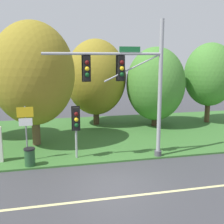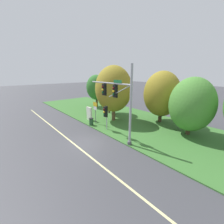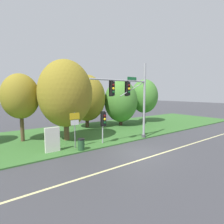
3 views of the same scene
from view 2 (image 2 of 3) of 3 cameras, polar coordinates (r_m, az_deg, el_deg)
ground_plane at (r=15.53m, az=-9.51°, el=-11.17°), size 160.00×160.00×0.00m
lane_stripe at (r=15.04m, az=-13.53°, el=-12.30°), size 36.00×0.16×0.01m
grass_verge at (r=20.54m, az=10.77°, el=-4.46°), size 48.00×11.50×0.10m
traffic_signal_mast at (r=14.50m, az=2.46°, el=5.38°), size 6.32×0.49×7.40m
pedestrian_signal_near_kerb at (r=17.49m, az=-2.50°, el=-0.37°), size 0.46×0.55×2.89m
route_sign_post at (r=19.73m, az=-6.40°, el=1.10°), size 0.84×0.08×2.96m
tree_nearest_road at (r=29.60m, az=-5.95°, el=9.27°), size 3.87×3.87×6.21m
tree_left_of_mast at (r=24.66m, az=-1.16°, el=9.16°), size 3.31×3.31×6.28m
tree_behind_signpost at (r=20.67m, az=0.61°, el=8.74°), size 5.03×5.03×7.60m
tree_mid_verge at (r=21.18m, az=18.47°, el=6.51°), size 4.83×4.83×6.88m
tree_tall_centre at (r=17.94m, az=28.06°, el=2.51°), size 4.61×4.61×6.25m
info_kiosk at (r=21.54m, az=-8.66°, el=-0.67°), size 1.10×0.24×1.90m
trash_bin at (r=19.62m, az=-7.92°, el=-3.65°), size 0.56×0.56×0.93m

